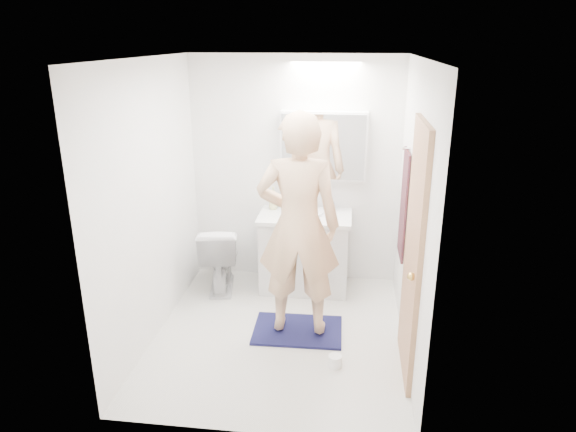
% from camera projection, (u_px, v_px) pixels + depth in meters
% --- Properties ---
extents(floor, '(2.50, 2.50, 0.00)m').
position_uv_depth(floor, '(279.00, 334.00, 4.68)').
color(floor, silver).
rests_on(floor, ground).
extents(ceiling, '(2.50, 2.50, 0.00)m').
position_uv_depth(ceiling, '(277.00, 58.00, 3.89)').
color(ceiling, white).
rests_on(ceiling, floor).
extents(wall_back, '(2.50, 0.00, 2.50)m').
position_uv_depth(wall_back, '(295.00, 172.00, 5.46)').
color(wall_back, white).
rests_on(wall_back, floor).
extents(wall_front, '(2.50, 0.00, 2.50)m').
position_uv_depth(wall_front, '(249.00, 273.00, 3.12)').
color(wall_front, white).
rests_on(wall_front, floor).
extents(wall_left, '(0.00, 2.50, 2.50)m').
position_uv_depth(wall_left, '(151.00, 204.00, 4.42)').
color(wall_left, white).
rests_on(wall_left, floor).
extents(wall_right, '(0.00, 2.50, 2.50)m').
position_uv_depth(wall_right, '(413.00, 214.00, 4.16)').
color(wall_right, white).
rests_on(wall_right, floor).
extents(vanity_cabinet, '(0.90, 0.55, 0.78)m').
position_uv_depth(vanity_cabinet, '(305.00, 253.00, 5.44)').
color(vanity_cabinet, silver).
rests_on(vanity_cabinet, floor).
extents(countertop, '(0.95, 0.58, 0.04)m').
position_uv_depth(countertop, '(305.00, 217.00, 5.31)').
color(countertop, white).
rests_on(countertop, vanity_cabinet).
extents(sink_basin, '(0.36, 0.36, 0.03)m').
position_uv_depth(sink_basin, '(305.00, 213.00, 5.32)').
color(sink_basin, silver).
rests_on(sink_basin, countertop).
extents(faucet, '(0.02, 0.02, 0.16)m').
position_uv_depth(faucet, '(307.00, 201.00, 5.48)').
color(faucet, silver).
rests_on(faucet, countertop).
extents(medicine_cabinet, '(0.88, 0.14, 0.70)m').
position_uv_depth(medicine_cabinet, '(324.00, 146.00, 5.26)').
color(medicine_cabinet, white).
rests_on(medicine_cabinet, wall_back).
extents(mirror_panel, '(0.84, 0.01, 0.66)m').
position_uv_depth(mirror_panel, '(323.00, 147.00, 5.18)').
color(mirror_panel, silver).
rests_on(mirror_panel, medicine_cabinet).
extents(toilet, '(0.51, 0.76, 0.72)m').
position_uv_depth(toilet, '(220.00, 256.00, 5.45)').
color(toilet, white).
rests_on(toilet, floor).
extents(bath_rug, '(0.81, 0.57, 0.02)m').
position_uv_depth(bath_rug, '(298.00, 330.00, 4.72)').
color(bath_rug, '#181542').
rests_on(bath_rug, floor).
extents(person, '(0.73, 0.48, 1.96)m').
position_uv_depth(person, '(298.00, 226.00, 4.38)').
color(person, '#E4B488').
rests_on(person, bath_rug).
extents(door, '(0.04, 0.80, 2.00)m').
position_uv_depth(door, '(413.00, 254.00, 3.90)').
color(door, '#A57C52').
rests_on(door, wall_right).
extents(door_knob, '(0.06, 0.06, 0.06)m').
position_uv_depth(door_knob, '(411.00, 277.00, 3.64)').
color(door_knob, gold).
rests_on(door_knob, door).
extents(towel, '(0.02, 0.42, 1.00)m').
position_uv_depth(towel, '(404.00, 205.00, 4.71)').
color(towel, '#111835').
rests_on(towel, wall_right).
extents(towel_hook, '(0.07, 0.02, 0.02)m').
position_uv_depth(towel_hook, '(406.00, 149.00, 4.54)').
color(towel_hook, silver).
rests_on(towel_hook, wall_right).
extents(soap_bottle_a, '(0.12, 0.12, 0.25)m').
position_uv_depth(soap_bottle_a, '(273.00, 198.00, 5.44)').
color(soap_bottle_a, '#C6C580').
rests_on(soap_bottle_a, countertop).
extents(soap_bottle_b, '(0.10, 0.10, 0.17)m').
position_uv_depth(soap_bottle_b, '(287.00, 201.00, 5.47)').
color(soap_bottle_b, '#5183AE').
rests_on(soap_bottle_b, countertop).
extents(toothbrush_cup, '(0.11, 0.11, 0.09)m').
position_uv_depth(toothbrush_cup, '(330.00, 207.00, 5.41)').
color(toothbrush_cup, '#3E6ABB').
rests_on(toothbrush_cup, countertop).
extents(toilet_paper_roll, '(0.11, 0.11, 0.10)m').
position_uv_depth(toilet_paper_roll, '(335.00, 361.00, 4.20)').
color(toilet_paper_roll, white).
rests_on(toilet_paper_roll, floor).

